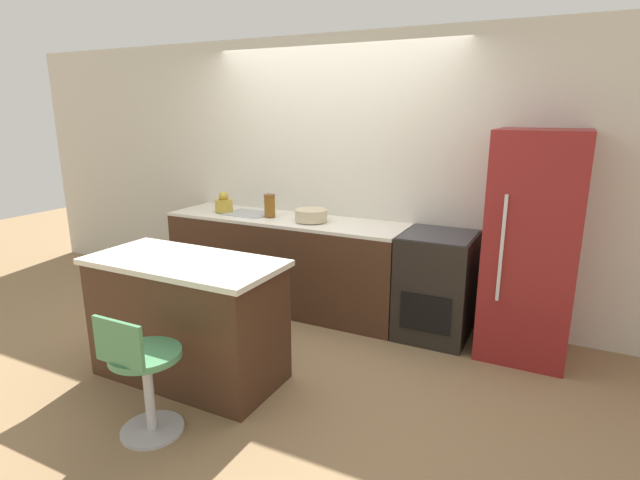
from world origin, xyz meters
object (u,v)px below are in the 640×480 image
(mixing_bowl, at_px, (311,215))
(kettle, at_px, (224,204))
(oven_range, at_px, (436,285))
(refrigerator, at_px, (532,247))
(stool_chair, at_px, (144,376))

(mixing_bowl, bearing_deg, kettle, 180.00)
(oven_range, xyz_separation_m, mixing_bowl, (-1.19, -0.04, 0.51))
(oven_range, bearing_deg, kettle, -179.05)
(refrigerator, bearing_deg, mixing_bowl, -179.01)
(kettle, bearing_deg, stool_chair, -64.67)
(oven_range, bearing_deg, mixing_bowl, -178.25)
(stool_chair, distance_m, kettle, 2.44)
(oven_range, distance_m, mixing_bowl, 1.30)
(refrigerator, relative_size, stool_chair, 2.21)
(oven_range, height_order, kettle, kettle)
(kettle, relative_size, mixing_bowl, 0.69)
(stool_chair, bearing_deg, kettle, 115.33)
(stool_chair, height_order, kettle, kettle)
(refrigerator, xyz_separation_m, mixing_bowl, (-1.91, -0.03, 0.07))
(kettle, height_order, mixing_bowl, kettle)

